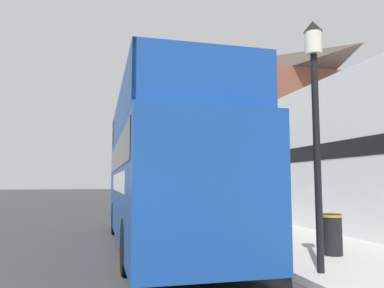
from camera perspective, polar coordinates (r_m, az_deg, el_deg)
The scene contains 8 objects.
ground_plane at distance 24.02m, azimuth -17.43°, elevation -9.79°, with size 144.00×144.00×0.00m, color #333335.
sidewalk at distance 21.72m, azimuth -0.06°, elevation -10.32°, with size 3.90×108.00×0.14m.
brick_terrace_rear at distance 26.61m, azimuth 8.48°, elevation 1.77°, with size 6.00×16.80×10.52m.
tour_bus at distance 10.61m, azimuth -4.55°, elevation -5.12°, with size 2.71×9.84×4.12m.
parked_car_ahead_of_bus at distance 18.56m, azimuth -7.17°, elevation -9.24°, with size 1.74×4.43×1.39m.
lamp_post_nearest at distance 7.56m, azimuth 18.24°, elevation 6.99°, with size 0.35×0.35×4.77m.
lamp_post_second at distance 14.81m, azimuth 1.51°, elevation -0.48°, with size 0.35×0.35×4.34m.
litter_bin at distance 9.30m, azimuth 20.56°, elevation -12.59°, with size 0.48×0.48×0.92m.
Camera 1 is at (0.99, -2.94, 1.79)m, focal length 35.00 mm.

